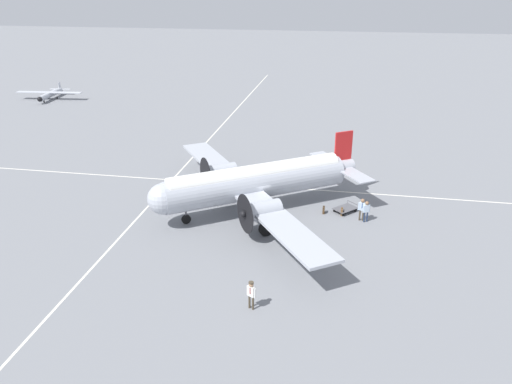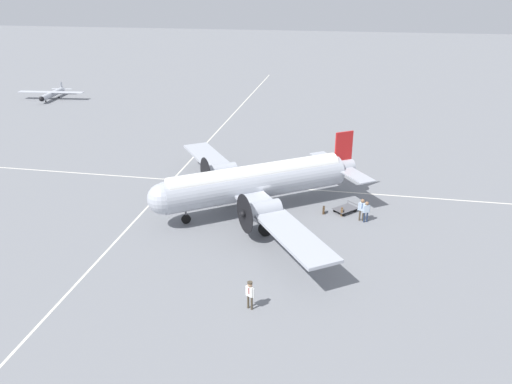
% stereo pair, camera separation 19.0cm
% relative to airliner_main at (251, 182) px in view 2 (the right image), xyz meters
% --- Properties ---
extents(ground_plane, '(300.00, 300.00, 0.00)m').
position_rel_airliner_main_xyz_m(ground_plane, '(-0.22, 0.32, -2.43)').
color(ground_plane, slate).
extents(apron_line_eastwest, '(120.00, 0.16, 0.01)m').
position_rel_airliner_main_xyz_m(apron_line_eastwest, '(-0.22, -8.35, -2.42)').
color(apron_line_eastwest, silver).
rests_on(apron_line_eastwest, ground_plane).
extents(apron_line_northsouth, '(0.16, 120.00, 0.01)m').
position_rel_airliner_main_xyz_m(apron_line_northsouth, '(-5.21, 0.32, -2.42)').
color(apron_line_northsouth, silver).
rests_on(apron_line_northsouth, ground_plane).
extents(airliner_main, '(21.39, 17.85, 5.49)m').
position_rel_airliner_main_xyz_m(airliner_main, '(0.00, 0.00, 0.00)').
color(airliner_main, '#ADB2BC').
rests_on(airliner_main, ground_plane).
extents(crew_foreground, '(0.39, 0.54, 1.73)m').
position_rel_airliner_main_xyz_m(crew_foreground, '(12.41, 2.36, -1.34)').
color(crew_foreground, '#473D2D').
rests_on(crew_foreground, ground_plane).
extents(passenger_boarding, '(0.28, 0.60, 1.78)m').
position_rel_airliner_main_xyz_m(passenger_boarding, '(0.13, 8.47, -1.34)').
color(passenger_boarding, '#473D2D').
rests_on(passenger_boarding, ground_plane).
extents(ramp_agent, '(0.33, 0.53, 1.67)m').
position_rel_airliner_main_xyz_m(ramp_agent, '(0.30, 8.78, -1.40)').
color(ramp_agent, navy).
rests_on(ramp_agent, ground_plane).
extents(suitcase_near_door, '(0.43, 0.15, 0.59)m').
position_rel_airliner_main_xyz_m(suitcase_near_door, '(-0.63, 5.60, -2.15)').
color(suitcase_near_door, '#47331E').
rests_on(suitcase_near_door, ground_plane).
extents(suitcase_upright_spare, '(0.48, 0.16, 0.60)m').
position_rel_airliner_main_xyz_m(suitcase_upright_spare, '(-0.56, 7.00, -2.15)').
color(suitcase_upright_spare, brown).
rests_on(suitcase_upright_spare, ground_plane).
extents(baggage_cart, '(2.09, 2.07, 0.56)m').
position_rel_airliner_main_xyz_m(baggage_cart, '(-1.20, 7.26, -2.15)').
color(baggage_cart, '#56565B').
rests_on(baggage_cart, ground_plane).
extents(light_aircraft_distant, '(7.47, 10.02, 1.93)m').
position_rel_airliner_main_xyz_m(light_aircraft_distant, '(-33.46, -37.44, -1.62)').
color(light_aircraft_distant, '#B7BCC6').
rests_on(light_aircraft_distant, ground_plane).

